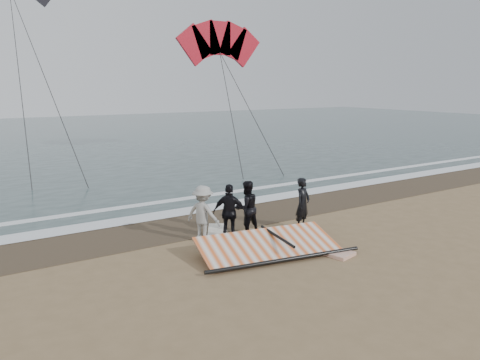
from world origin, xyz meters
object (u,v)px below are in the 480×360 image
at_px(board_cream, 217,235).
at_px(sail_rig, 263,246).
at_px(man_main, 303,204).
at_px(board_white, 314,246).

distance_m(board_cream, sail_rig, 1.87).
height_order(board_cream, sail_rig, sail_rig).
distance_m(man_main, sail_rig, 2.57).
xyz_separation_m(board_cream, sail_rig, (0.34, -1.83, 0.15)).
bearing_deg(board_cream, board_white, -21.00).
bearing_deg(sail_rig, board_cream, 100.45).
bearing_deg(board_white, board_cream, 114.53).
xyz_separation_m(man_main, sail_rig, (-2.25, -1.08, -0.61)).
bearing_deg(sail_rig, board_white, -16.02).
relative_size(man_main, board_cream, 0.76).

